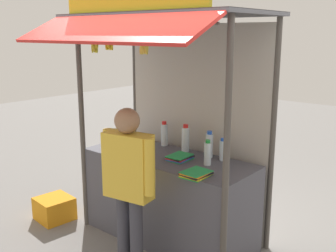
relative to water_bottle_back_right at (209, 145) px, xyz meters
name	(u,v)px	position (x,y,z in m)	size (l,w,h in m)	color
ground_plane	(168,237)	(-0.36, -0.28, -1.11)	(20.00, 20.00, 0.00)	slate
stall_counter	(168,198)	(-0.36, -0.28, -0.63)	(1.97, 0.78, 0.98)	#4C4C56
stall_structure	(176,87)	(-0.36, -0.15, 0.62)	(2.17, 1.63, 2.86)	#4C4742
water_bottle_back_right	(209,145)	(0.00, 0.00, 0.00)	(0.08, 0.08, 0.30)	silver
water_bottle_center	(186,139)	(-0.34, 0.01, 0.01)	(0.09, 0.09, 0.32)	silver
water_bottle_back_left	(125,133)	(-1.14, -0.18, -0.01)	(0.08, 0.08, 0.28)	silver
water_bottle_front_left	(164,134)	(-0.69, 0.05, 0.00)	(0.08, 0.08, 0.30)	silver
water_bottle_far_right	(208,153)	(0.14, -0.23, -0.01)	(0.08, 0.08, 0.27)	silver
water_bottle_mid_left	(223,150)	(0.17, 0.00, -0.02)	(0.07, 0.07, 0.25)	silver
magazine_stack_front_right	(196,174)	(0.25, -0.58, -0.12)	(0.24, 0.29, 0.05)	green
magazine_stack_rear_center	(180,157)	(-0.19, -0.28, -0.11)	(0.23, 0.28, 0.05)	green
banana_bunch_leftmost	(95,45)	(-0.94, -0.77, 1.08)	(0.10, 0.10, 0.27)	#332D23
banana_bunch_inner_right	(144,46)	(-0.24, -0.77, 1.08)	(0.12, 0.11, 0.26)	#332D23
banana_bunch_rightmost	(109,43)	(-0.71, -0.77, 1.10)	(0.10, 0.10, 0.24)	#332D23
vendor_person	(128,177)	(-0.20, -1.04, -0.12)	(0.63, 0.27, 1.65)	#383842
plastic_crate	(54,209)	(-1.76, -0.85, -0.97)	(0.41, 0.41, 0.29)	orange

